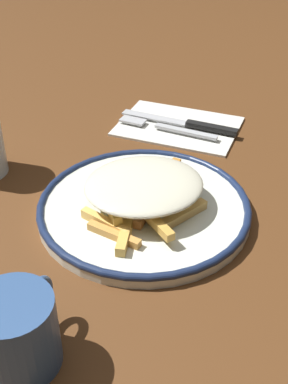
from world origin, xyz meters
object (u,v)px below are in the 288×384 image
(fries_heap, at_px, (144,191))
(fork, at_px, (167,128))
(plate, at_px, (144,207))
(knife, at_px, (189,124))
(napkin, at_px, (178,125))
(coffee_mug, at_px, (17,332))

(fries_heap, bearing_deg, fork, 10.35)
(fries_heap, bearing_deg, plate, 20.14)
(knife, bearing_deg, napkin, 86.14)
(napkin, bearing_deg, fries_heap, -173.35)
(fork, distance_m, coffee_mug, 0.48)
(plate, distance_m, fries_heap, 0.03)
(fries_heap, distance_m, coffee_mug, 0.25)
(coffee_mug, bearing_deg, napkin, -0.26)
(fries_heap, xyz_separation_m, napkin, (0.26, 0.03, -0.04))
(fries_heap, bearing_deg, coffee_mug, 172.58)
(napkin, relative_size, coffee_mug, 1.97)
(fries_heap, distance_m, knife, 0.26)
(plate, xyz_separation_m, fries_heap, (-0.01, -0.00, 0.03))
(napkin, relative_size, fork, 1.15)
(fries_heap, relative_size, coffee_mug, 2.01)
(fork, xyz_separation_m, knife, (0.03, -0.03, 0.00))
(plate, height_order, knife, plate)
(plate, distance_m, fork, 0.23)
(knife, distance_m, coffee_mug, 0.51)
(fries_heap, distance_m, fork, 0.24)
(napkin, height_order, knife, knife)
(plate, distance_m, napkin, 0.25)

